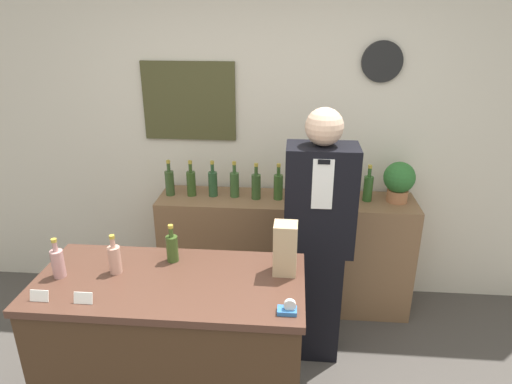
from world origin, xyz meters
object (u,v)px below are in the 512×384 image
(potted_plant, at_px, (399,180))
(tape_dispenser, at_px, (288,309))
(paper_bag, at_px, (285,249))
(shopkeeper, at_px, (318,241))

(potted_plant, height_order, tape_dispenser, potted_plant)
(paper_bag, bearing_deg, potted_plant, 54.59)
(shopkeeper, distance_m, tape_dispenser, 0.94)
(shopkeeper, height_order, paper_bag, shopkeeper)
(shopkeeper, distance_m, potted_plant, 0.87)
(shopkeeper, relative_size, paper_bag, 6.14)
(potted_plant, distance_m, paper_bag, 1.40)
(shopkeeper, bearing_deg, potted_plant, 43.54)
(shopkeeper, height_order, tape_dispenser, shopkeeper)
(paper_bag, xyz_separation_m, tape_dispenser, (0.02, -0.35, -0.12))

